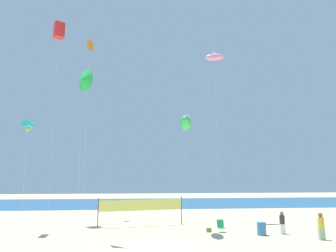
{
  "coord_description": "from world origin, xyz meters",
  "views": [
    {
      "loc": [
        -0.8,
        -17.86,
        4.12
      ],
      "look_at": [
        1.72,
        7.91,
        8.32
      ],
      "focal_mm": 33.26,
      "sensor_mm": 36.0,
      "label": 1
    }
  ],
  "objects": [
    {
      "name": "beachgoer_charcoal_shirt",
      "position": [
        9.7,
        4.53,
        0.86
      ],
      "size": [
        0.37,
        0.37,
        1.6
      ],
      "rotation": [
        0.0,
        0.0,
        3.22
      ],
      "color": "white",
      "rests_on": "ground"
    },
    {
      "name": "beach_handbag",
      "position": [
        4.6,
        5.92,
        0.15
      ],
      "size": [
        0.36,
        0.18,
        0.29
      ],
      "primitive_type": "cube",
      "color": "olive",
      "rests_on": "ground"
    },
    {
      "name": "trash_barrel",
      "position": [
        8.03,
        4.29,
        0.45
      ],
      "size": [
        0.64,
        0.64,
        0.9
      ],
      "primitive_type": "cylinder",
      "color": "teal",
      "rests_on": "ground"
    },
    {
      "name": "kite_orange_delta",
      "position": [
        -6.21,
        14.73,
        18.11
      ],
      "size": [
        0.78,
        1.2,
        18.78
      ],
      "color": "silver",
      "rests_on": "ground"
    },
    {
      "name": "kite_green_inflatable",
      "position": [
        2.84,
        5.41,
        8.14
      ],
      "size": [
        1.34,
        2.64,
        8.8
      ],
      "color": "silver",
      "rests_on": "ground"
    },
    {
      "name": "kite_pink_inflatable",
      "position": [
        6.76,
        11.29,
        15.95
      ],
      "size": [
        2.02,
        0.79,
        16.5
      ],
      "color": "silver",
      "rests_on": "ground"
    },
    {
      "name": "kite_cyan_tube",
      "position": [
        -9.21,
        6.61,
        8.02
      ],
      "size": [
        0.62,
        1.4,
        8.33
      ],
      "color": "silver",
      "rests_on": "ground"
    },
    {
      "name": "volleyball_net",
      "position": [
        -0.41,
        9.15,
        1.63
      ],
      "size": [
        7.07,
        1.62,
        2.4
      ],
      "color": "#4C4C51",
      "rests_on": "ground"
    },
    {
      "name": "kite_green_delta",
      "position": [
        -4.56,
        2.95,
        10.58
      ],
      "size": [
        1.41,
        1.4,
        11.37
      ],
      "color": "silver",
      "rests_on": "ground"
    },
    {
      "name": "kite_red_box",
      "position": [
        -8.65,
        11.53,
        18.2
      ],
      "size": [
        1.25,
        1.25,
        18.96
      ],
      "color": "silver",
      "rests_on": "ground"
    },
    {
      "name": "ocean_band",
      "position": [
        0.0,
        32.47,
        0.0
      ],
      "size": [
        120.0,
        20.0,
        0.01
      ],
      "primitive_type": "cube",
      "color": "#28608C",
      "rests_on": "ground"
    },
    {
      "name": "folding_beach_chair",
      "position": [
        5.51,
        5.87,
        0.47
      ],
      "size": [
        0.52,
        0.65,
        0.89
      ],
      "rotation": [
        0.0,
        0.0,
        0.31
      ],
      "color": "#1E8C4C",
      "rests_on": "ground"
    },
    {
      "name": "beachgoer_mustard_shirt",
      "position": [
        11.32,
        2.33,
        0.93
      ],
      "size": [
        0.4,
        0.4,
        1.74
      ],
      "rotation": [
        0.0,
        0.0,
        0.32
      ],
      "color": "#99B28C",
      "rests_on": "ground"
    }
  ]
}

